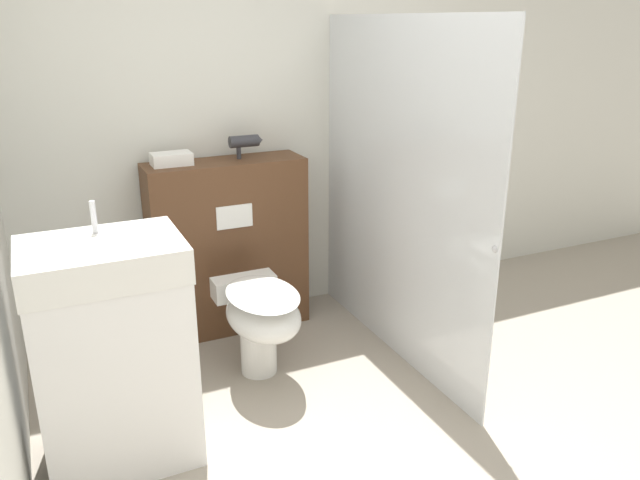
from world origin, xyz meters
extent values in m
plane|color=#9E9384|center=(0.00, 0.00, 0.00)|extent=(12.00, 12.00, 0.00)
cube|color=silver|center=(0.00, 1.84, 1.25)|extent=(8.00, 0.06, 2.50)
cube|color=#51331E|center=(-0.26, 1.64, 0.55)|extent=(0.96, 0.31, 1.09)
cube|color=white|center=(-0.26, 1.48, 0.79)|extent=(0.22, 0.01, 0.14)
cube|color=silver|center=(0.52, 0.95, 0.96)|extent=(0.01, 1.74, 1.92)
sphere|color=#B2B2B7|center=(0.52, 0.11, 0.92)|extent=(0.04, 0.04, 0.04)
cylinder|color=white|center=(-0.30, 1.03, 0.19)|extent=(0.20, 0.20, 0.37)
ellipsoid|color=white|center=(-0.30, 0.93, 0.40)|extent=(0.38, 0.55, 0.22)
ellipsoid|color=white|center=(-0.30, 0.93, 0.52)|extent=(0.37, 0.54, 0.02)
cube|color=white|center=(-0.30, 1.25, 0.43)|extent=(0.36, 0.14, 0.12)
cube|color=white|center=(-1.10, 0.61, 0.44)|extent=(0.64, 0.48, 0.88)
cube|color=white|center=(-1.10, 0.61, 0.96)|extent=(0.65, 0.49, 0.15)
cylinder|color=silver|center=(-1.10, 0.74, 1.10)|extent=(0.02, 0.02, 0.14)
cylinder|color=#2D2D33|center=(-0.13, 1.66, 1.19)|extent=(0.18, 0.07, 0.07)
cone|color=#2D2D33|center=(-0.03, 1.66, 1.19)|extent=(0.03, 0.06, 0.06)
cylinder|color=#2D2D33|center=(-0.17, 1.66, 1.14)|extent=(0.03, 0.03, 0.10)
cube|color=white|center=(-0.57, 1.66, 1.13)|extent=(0.23, 0.15, 0.07)
camera|label=1|loc=(-1.29, -1.93, 1.89)|focal=35.00mm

